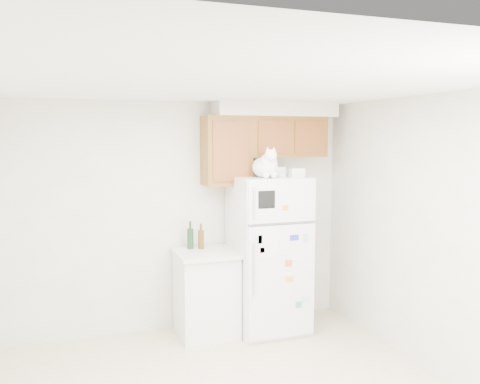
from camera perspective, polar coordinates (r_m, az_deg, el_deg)
name	(u,v)px	position (r m, az deg, el deg)	size (l,w,h in m)	color
room_shell	(242,195)	(3.92, 0.25, -0.37)	(3.84, 4.04, 2.52)	silver
refrigerator	(268,254)	(5.60, 3.22, -6.95)	(0.76, 0.78, 1.70)	white
base_counter	(206,293)	(5.55, -3.83, -11.22)	(0.64, 0.64, 0.92)	white
cat	(266,166)	(5.32, 2.99, 2.95)	(0.32, 0.47, 0.33)	white
storage_box_back	(276,171)	(5.53, 4.06, 2.31)	(0.18, 0.13, 0.10)	white
storage_box_front	(297,172)	(5.49, 6.39, 2.21)	(0.15, 0.11, 0.09)	white
bottle_green	(190,235)	(5.53, -5.61, -4.83)	(0.07, 0.07, 0.30)	#19381E
bottle_amber	(201,236)	(5.51, -4.41, -4.96)	(0.06, 0.06, 0.28)	#593814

